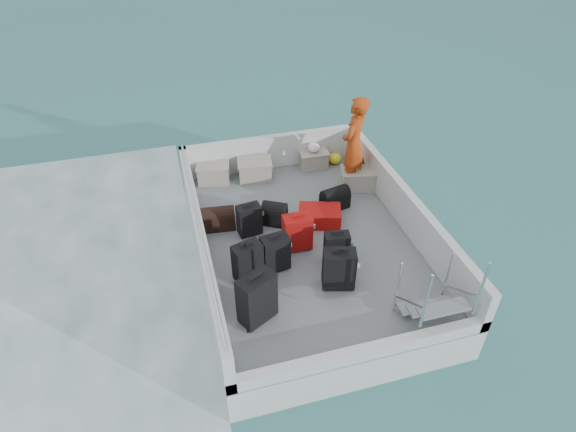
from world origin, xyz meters
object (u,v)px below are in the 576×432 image
object	(u,v)px
suitcase_2	(249,220)
crate_0	(214,173)
suitcase_4	(275,253)
crate_1	(255,170)
passenger	(354,144)
suitcase_7	(337,248)
suitcase_8	(320,216)
suitcase_5	(297,233)
crate_3	(358,179)
suitcase_0	(257,299)
crate_2	(313,160)
suitcase_6	(339,269)
suitcase_1	(248,262)

from	to	relation	value
suitcase_2	crate_0	size ratio (longest dim) A/B	0.96
suitcase_4	crate_1	xyz separation A→B (m)	(0.26, 2.60, -0.12)
suitcase_4	passenger	world-z (taller)	passenger
suitcase_7	crate_0	size ratio (longest dim) A/B	0.92
crate_0	passenger	size ratio (longest dim) A/B	0.32
suitcase_2	suitcase_8	distance (m)	1.24
suitcase_2	crate_1	xyz separation A→B (m)	(0.46, 1.65, -0.10)
suitcase_2	suitcase_5	distance (m)	0.88
crate_3	suitcase_7	bearing A→B (deg)	-121.31
suitcase_5	crate_1	xyz separation A→B (m)	(-0.20, 2.22, -0.13)
suitcase_0	crate_2	xyz separation A→B (m)	(1.99, 3.62, -0.23)
crate_3	crate_1	bearing A→B (deg)	155.29
suitcase_8	crate_0	bearing A→B (deg)	59.08
suitcase_6	suitcase_2	bearing A→B (deg)	138.07
crate_2	passenger	size ratio (longest dim) A/B	0.30
passenger	suitcase_8	bearing A→B (deg)	-1.90
suitcase_4	suitcase_7	world-z (taller)	suitcase_4
suitcase_7	passenger	size ratio (longest dim) A/B	0.30
suitcase_5	crate_1	world-z (taller)	suitcase_5
suitcase_6	passenger	xyz separation A→B (m)	(1.17, 2.46, 0.58)
suitcase_2	crate_3	distance (m)	2.43
suitcase_7	passenger	world-z (taller)	passenger
suitcase_1	crate_1	world-z (taller)	suitcase_1
suitcase_4	suitcase_7	bearing A→B (deg)	-14.33
suitcase_8	crate_0	distance (m)	2.39
suitcase_2	crate_1	world-z (taller)	suitcase_2
suitcase_8	crate_3	distance (m)	1.35
suitcase_7	crate_1	xyz separation A→B (m)	(-0.70, 2.69, -0.08)
suitcase_2	suitcase_6	bearing A→B (deg)	-65.55
passenger	suitcase_7	bearing A→B (deg)	15.73
suitcase_1	suitcase_8	world-z (taller)	suitcase_1
suitcase_6	crate_1	distance (m)	3.25
crate_2	suitcase_2	bearing A→B (deg)	-134.11
crate_2	crate_0	bearing A→B (deg)	179.76
suitcase_4	suitcase_8	distance (m)	1.39
crate_0	crate_2	size ratio (longest dim) A/B	1.09
crate_1	suitcase_5	bearing A→B (deg)	-84.73
suitcase_0	passenger	distance (m)	3.74
suitcase_7	suitcase_1	bearing A→B (deg)	-170.46
crate_1	passenger	bearing A→B (deg)	-23.28
suitcase_7	suitcase_8	xyz separation A→B (m)	(0.07, 1.01, -0.13)
suitcase_4	suitcase_7	xyz separation A→B (m)	(0.96, -0.10, -0.04)
crate_2	crate_3	distance (m)	1.12
suitcase_4	suitcase_6	xyz separation A→B (m)	(0.80, -0.61, 0.02)
suitcase_2	suitcase_6	xyz separation A→B (m)	(1.01, -1.56, 0.04)
suitcase_1	suitcase_4	world-z (taller)	suitcase_1
passenger	suitcase_0	bearing A→B (deg)	1.49
suitcase_1	crate_2	xyz separation A→B (m)	(1.95, 2.80, -0.16)
crate_2	suitcase_5	bearing A→B (deg)	-114.07
suitcase_2	suitcase_4	xyz separation A→B (m)	(0.20, -0.95, 0.03)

